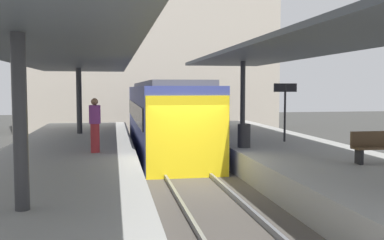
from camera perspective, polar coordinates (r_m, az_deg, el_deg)
ground_plane at (r=13.01m, az=0.21°, el=-9.29°), size 80.00×80.00×0.00m
platform_left at (r=12.79m, az=-16.93°, el=-7.41°), size 4.40×28.00×1.00m
platform_right at (r=14.08m, az=15.71°, el=-6.33°), size 4.40×28.00×1.00m
track_ballast at (r=12.98m, az=0.21°, el=-8.86°), size 3.20×28.00×0.20m
rail_near_side at (r=12.84m, az=-2.98°, el=-8.24°), size 0.08×28.00×0.14m
rail_far_side at (r=13.09m, az=3.35°, el=-8.00°), size 0.08×28.00×0.14m
commuter_train at (r=19.91m, az=-3.58°, el=0.41°), size 2.78×12.74×3.10m
canopy_left at (r=13.96m, az=-16.56°, el=7.88°), size 4.18×21.00×3.09m
canopy_right at (r=15.18m, az=13.66°, el=8.98°), size 4.18×21.00×3.46m
platform_bench at (r=12.85m, az=22.91°, el=-3.15°), size 1.40×0.41×0.86m
platform_sign at (r=16.93m, az=12.04°, el=2.70°), size 0.90×0.08×2.21m
litter_bin at (r=15.08m, az=6.79°, el=-2.06°), size 0.44×0.44×0.80m
passenger_mid_platform at (r=14.09m, az=-12.54°, el=-0.55°), size 0.36×0.36×1.72m
station_building_backdrop at (r=32.64m, az=-5.66°, el=8.48°), size 18.00×6.00×11.00m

